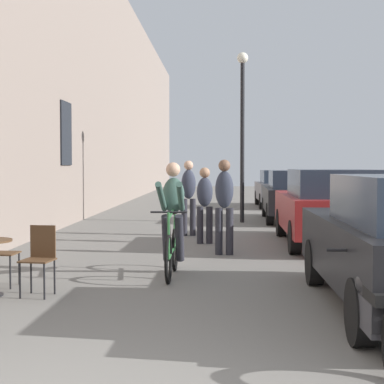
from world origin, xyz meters
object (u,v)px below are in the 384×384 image
Objects in this scene: pedestrian_mid at (205,201)px; parked_car_second at (329,206)px; cyclist_on_bicycle at (173,222)px; pedestrian_far at (189,193)px; cafe_chair_mid_toward_street at (40,255)px; street_lamp at (242,115)px; parked_car_third at (295,195)px; parked_motorcycle at (375,312)px; parked_car_fourth at (279,188)px; pedestrian_near at (224,201)px.

pedestrian_mid reaches higher than parked_car_second.
pedestrian_far is at bearing 90.01° from cyclist_on_bicycle.
parked_car_second reaches higher than cafe_chair_mid_toward_street.
cyclist_on_bicycle is (1.59, 1.54, 0.29)m from cafe_chair_mid_toward_street.
street_lamp is 1.14× the size of parked_car_third.
parked_car_third is at bearing 85.88° from parked_motorcycle.
parked_car_fourth is at bearing 88.54° from parked_car_third.
parked_car_fourth is (4.72, 16.60, 0.24)m from cafe_chair_mid_toward_street.
pedestrian_far is at bearing 104.89° from pedestrian_near.
street_lamp is (0.98, 4.82, 2.20)m from pedestrian_mid.
parked_motorcycle is (2.04, -9.08, -0.59)m from pedestrian_far.
parked_car_second reaches higher than parked_motorcycle.
parked_motorcycle is (3.63, -2.42, -0.11)m from cafe_chair_mid_toward_street.
cafe_chair_mid_toward_street is at bearing -110.94° from pedestrian_mid.
cafe_chair_mid_toward_street is 0.51× the size of cyclist_on_bicycle.
parked_motorcycle is (2.04, -3.95, -0.41)m from cyclist_on_bicycle.
parked_car_fourth is (3.13, 15.06, -0.05)m from cyclist_on_bicycle.
pedestrian_far is (-0.81, 3.04, 0.00)m from pedestrian_near.
parked_car_third is at bearing 71.69° from cyclist_on_bicycle.
cyclist_on_bicycle reaches higher than parked_car_third.
cafe_chair_mid_toward_street is 0.41× the size of parked_motorcycle.
street_lamp reaches higher than pedestrian_far.
street_lamp is 2.85m from parked_car_third.
cafe_chair_mid_toward_street is at bearing -123.49° from pedestrian_near.
pedestrian_mid is 5.39m from street_lamp.
cafe_chair_mid_toward_street is 4.37m from parked_motorcycle.
parked_car_second is at bearing 82.83° from parked_motorcycle.
cafe_chair_mid_toward_street is at bearing -136.03° from cyclist_on_bicycle.
cyclist_on_bicycle is at bearing 43.97° from cafe_chair_mid_toward_street.
parked_car_second reaches higher than parked_car_third.
parked_car_fourth is (3.13, 9.93, -0.24)m from pedestrian_far.
pedestrian_mid is at bearing 175.73° from parked_car_second.
pedestrian_mid is 5.87m from parked_car_third.
pedestrian_far is (-0.41, 1.43, 0.09)m from pedestrian_mid.
pedestrian_mid is 7.84m from parked_motorcycle.
street_lamp reaches higher than pedestrian_near.
parked_car_third is 2.01× the size of parked_motorcycle.
parked_car_fourth is (2.72, 11.36, -0.15)m from pedestrian_mid.
pedestrian_far reaches higher than pedestrian_mid.
parked_motorcycle is (0.65, -12.47, -2.70)m from street_lamp.
cyclist_on_bicycle is at bearing 117.30° from parked_motorcycle.
parked_car_third is at bearing 52.34° from pedestrian_far.
pedestrian_near reaches higher than parked_motorcycle.
parked_car_fourth is at bearing 76.56° from pedestrian_mid.
street_lamp is at bearing 107.56° from parked_car_second.
parked_car_fourth is (1.73, 6.55, -2.35)m from street_lamp.
parked_car_third is at bearing 72.56° from pedestrian_near.
street_lamp is 2.28× the size of parked_motorcycle.
pedestrian_near is at bearing -146.93° from parked_car_second.
pedestrian_near is 1.00× the size of pedestrian_far.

